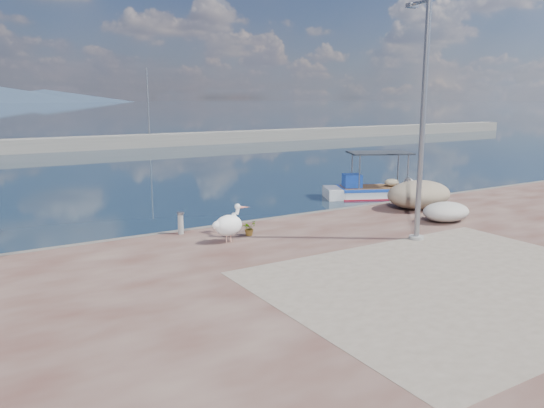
{
  "coord_description": "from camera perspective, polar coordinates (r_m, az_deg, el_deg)",
  "views": [
    {
      "loc": [
        -8.89,
        -10.78,
        4.73
      ],
      "look_at": [
        0.0,
        3.8,
        1.3
      ],
      "focal_mm": 35.0,
      "sensor_mm": 36.0,
      "label": 1
    }
  ],
  "objects": [
    {
      "name": "pelican",
      "position": [
        15.77,
        -4.66,
        -2.22
      ],
      "size": [
        1.16,
        0.54,
        1.14
      ],
      "rotation": [
        0.0,
        0.0,
        -0.01
      ],
      "color": "tan",
      "rests_on": "quay"
    },
    {
      "name": "net_pile_d",
      "position": [
        19.4,
        18.2,
        -0.8
      ],
      "size": [
        1.79,
        1.34,
        0.67
      ],
      "primitive_type": "ellipsoid",
      "color": "beige",
      "rests_on": "quay"
    },
    {
      "name": "boat_right",
      "position": [
        26.11,
        11.26,
        1.15
      ],
      "size": [
        5.55,
        3.79,
        2.55
      ],
      "rotation": [
        0.0,
        0.0,
        -0.43
      ],
      "color": "white",
      "rests_on": "ground"
    },
    {
      "name": "potted_plant",
      "position": [
        16.58,
        -2.47,
        -2.59
      ],
      "size": [
        0.53,
        0.49,
        0.47
      ],
      "primitive_type": "imported",
      "rotation": [
        0.0,
        0.0,
        0.34
      ],
      "color": "#33722D",
      "rests_on": "quay"
    },
    {
      "name": "bollard_near",
      "position": [
        16.95,
        -9.8,
        -1.93
      ],
      "size": [
        0.23,
        0.23,
        0.71
      ],
      "color": "gray",
      "rests_on": "quay"
    },
    {
      "name": "quay_patch",
      "position": [
        13.27,
        19.53,
        -7.89
      ],
      "size": [
        9.0,
        7.0,
        0.01
      ],
      "primitive_type": "cube",
      "color": "gray",
      "rests_on": "quay"
    },
    {
      "name": "lamp_post",
      "position": [
        16.28,
        15.79,
        7.66
      ],
      "size": [
        0.44,
        0.96,
        7.0
      ],
      "color": "gray",
      "rests_on": "quay"
    },
    {
      "name": "breakwater",
      "position": [
        51.71,
        -21.5,
        6.01
      ],
      "size": [
        120.0,
        2.2,
        7.5
      ],
      "color": "gray",
      "rests_on": "ground"
    },
    {
      "name": "net_pile_c",
      "position": [
        21.35,
        15.52,
        0.99
      ],
      "size": [
        2.76,
        1.97,
        1.08
      ],
      "primitive_type": "ellipsoid",
      "color": "tan",
      "rests_on": "quay"
    },
    {
      "name": "ground",
      "position": [
        14.75,
        7.77,
        -7.46
      ],
      "size": [
        1400.0,
        1400.0,
        0.0
      ],
      "primitive_type": "plane",
      "color": "#162635",
      "rests_on": "ground"
    }
  ]
}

